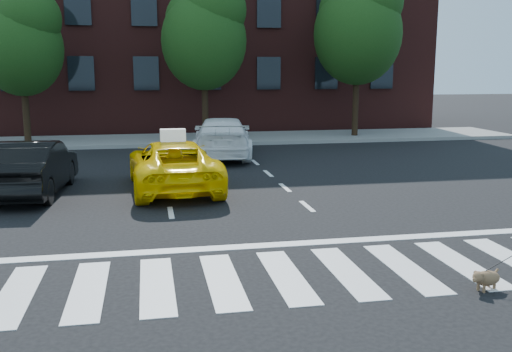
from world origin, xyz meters
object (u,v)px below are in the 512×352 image
at_px(tree_mid, 205,30).
at_px(black_sedan, 32,168).
at_px(white_suv, 222,137).
at_px(tree_left, 21,38).
at_px(tree_right, 359,23).
at_px(dog, 485,278).
at_px(taxi, 173,165).

distance_m(tree_mid, black_sedan, 12.15).
height_order(black_sedan, white_suv, white_suv).
xyz_separation_m(tree_left, tree_right, (14.50, -0.00, 0.82)).
relative_size(tree_right, dog, 14.05).
bearing_deg(tree_right, dog, -104.87).
bearing_deg(taxi, white_suv, -113.71).
bearing_deg(white_suv, tree_left, -23.64).
relative_size(taxi, white_suv, 0.95).
bearing_deg(black_sedan, tree_right, -137.45).
xyz_separation_m(tree_mid, taxi, (-1.93, -10.00, -4.18)).
xyz_separation_m(tree_left, white_suv, (7.61, -4.57, -3.71)).
distance_m(tree_right, taxi, 14.17).
height_order(tree_mid, black_sedan, tree_mid).
bearing_deg(tree_left, black_sedan, -78.87).
bearing_deg(tree_right, black_sedan, -141.43).
bearing_deg(tree_left, taxi, -60.89).
height_order(tree_mid, dog, tree_mid).
xyz_separation_m(tree_right, taxi, (-8.93, -10.00, -4.60)).
relative_size(white_suv, dog, 9.23).
height_order(tree_left, taxi, tree_left).
height_order(tree_left, tree_right, tree_right).
distance_m(taxi, black_sedan, 3.60).
height_order(tree_left, black_sedan, tree_left).
xyz_separation_m(tree_mid, dog, (2.19, -18.11, -4.66)).
height_order(taxi, white_suv, white_suv).
distance_m(tree_mid, white_suv, 6.15).
bearing_deg(dog, tree_mid, 75.83).
xyz_separation_m(tree_left, black_sedan, (1.97, -10.00, -3.73)).
bearing_deg(taxi, dog, 113.89).
relative_size(black_sedan, dog, 7.87).
bearing_deg(tree_left, dog, -61.85).
distance_m(tree_left, dog, 20.98).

